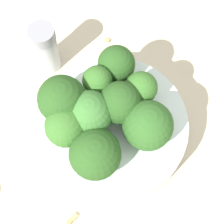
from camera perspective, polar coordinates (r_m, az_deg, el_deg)
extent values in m
plane|color=beige|center=(0.50, 0.00, -3.85)|extent=(3.00, 3.00, 0.00)
cylinder|color=silver|center=(0.48, 0.00, -2.81)|extent=(0.19, 0.19, 0.05)
cylinder|color=#84AD66|center=(0.44, 5.25, -2.95)|extent=(0.02, 0.02, 0.02)
sphere|color=#2D5B23|center=(0.42, 5.48, -2.04)|extent=(0.06, 0.06, 0.06)
cylinder|color=#84AD66|center=(0.44, -3.31, -1.28)|extent=(0.02, 0.02, 0.03)
sphere|color=#3D7533|center=(0.42, -3.47, -0.20)|extent=(0.05, 0.05, 0.05)
cylinder|color=#7A9E5B|center=(0.46, 4.30, 2.63)|extent=(0.02, 0.02, 0.02)
sphere|color=#386B28|center=(0.44, 4.47, 3.70)|extent=(0.04, 0.04, 0.04)
cylinder|color=#84AD66|center=(0.45, 1.38, 0.17)|extent=(0.02, 0.02, 0.03)
sphere|color=#28511E|center=(0.43, 1.45, 1.29)|extent=(0.05, 0.05, 0.05)
cylinder|color=#84AD66|center=(0.43, -2.47, -7.15)|extent=(0.02, 0.02, 0.02)
sphere|color=#28511E|center=(0.41, -2.58, -6.42)|extent=(0.06, 0.06, 0.06)
cylinder|color=#8EB770|center=(0.46, -2.17, 3.64)|extent=(0.02, 0.02, 0.03)
sphere|color=#386B28|center=(0.44, -2.26, 4.82)|extent=(0.04, 0.04, 0.04)
cylinder|color=#8EB770|center=(0.45, -7.23, 0.58)|extent=(0.02, 0.02, 0.03)
sphere|color=#28511E|center=(0.42, -7.62, 1.91)|extent=(0.06, 0.06, 0.06)
cylinder|color=#84AD66|center=(0.47, 0.64, 6.23)|extent=(0.02, 0.02, 0.02)
sphere|color=#28511E|center=(0.46, 0.67, 7.32)|extent=(0.05, 0.05, 0.05)
cylinder|color=#7A9E5B|center=(0.44, -6.72, -3.13)|extent=(0.01, 0.01, 0.03)
sphere|color=#386B28|center=(0.42, -7.03, -2.17)|extent=(0.05, 0.05, 0.05)
cylinder|color=#B2B7BC|center=(0.53, -9.91, 9.03)|extent=(0.03, 0.03, 0.06)
cylinder|color=gray|center=(0.50, -10.68, 11.52)|extent=(0.04, 0.04, 0.02)
cube|color=#AD7F4C|center=(0.48, -6.44, -16.18)|extent=(0.01, 0.01, 0.01)
cube|color=tan|center=(0.48, -5.80, -15.62)|extent=(0.01, 0.01, 0.01)
cube|color=tan|center=(0.57, -0.69, 10.97)|extent=(0.01, 0.01, 0.01)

